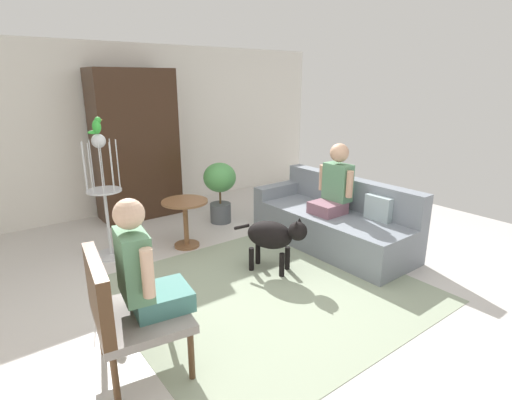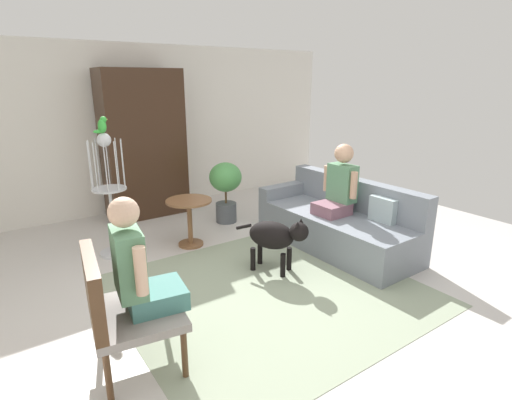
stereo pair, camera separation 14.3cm
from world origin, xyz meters
The scene contains 13 objects.
ground_plane centered at (0.00, 0.00, 0.00)m, with size 7.92×7.92×0.00m, color beige.
back_wall centered at (0.00, 3.36, 1.25)m, with size 6.94×0.12×2.50m, color silver.
area_rug centered at (0.00, -0.02, 0.00)m, with size 2.72×2.56×0.01m, color gray.
couch centered at (1.36, 0.42, 0.29)m, with size 0.87×2.06×0.82m.
armchair centered at (-1.50, -0.29, 0.52)m, with size 0.68×0.75×0.89m.
person_on_couch centered at (1.33, 0.40, 0.78)m, with size 0.46×0.50×0.83m.
person_on_armchair centered at (-1.34, -0.31, 0.76)m, with size 0.50×0.51×0.83m.
round_end_table centered at (-0.13, 1.45, 0.40)m, with size 0.56×0.56×0.59m.
dog centered at (0.31, 0.30, 0.40)m, with size 0.50×0.74×0.62m.
bird_cage_stand centered at (-0.97, 1.73, 0.69)m, with size 0.38×0.38×1.42m.
parrot centered at (-0.97, 1.73, 1.51)m, with size 0.17×0.10×0.18m.
potted_plant centered at (0.68, 1.95, 0.55)m, with size 0.46×0.46×0.87m.
armoire_cabinet centered at (-0.12, 2.95, 1.07)m, with size 1.14×0.56×2.14m, color #382316.
Camera 1 is at (-2.20, -2.72, 1.98)m, focal length 28.01 mm.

